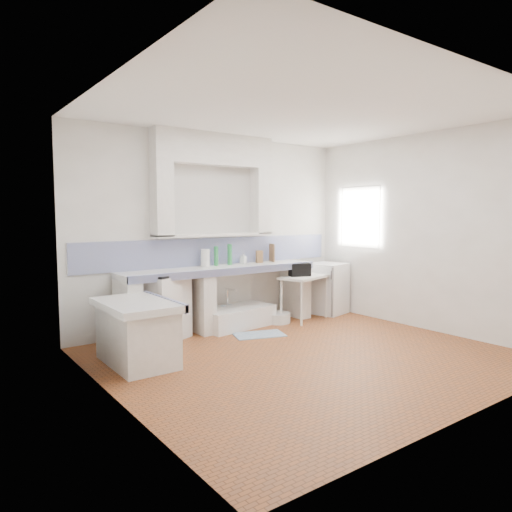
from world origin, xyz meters
TOP-DOWN VIEW (x-y plane):
  - floor at (0.00, 0.00)m, footprint 4.50×4.50m
  - ceiling at (0.00, 0.00)m, footprint 4.50×4.50m
  - wall_back at (0.00, 2.00)m, footprint 4.50×0.00m
  - wall_front at (0.00, -2.00)m, footprint 4.50×0.00m
  - wall_left at (-2.25, 0.00)m, footprint 0.00×4.50m
  - wall_right at (2.25, 0.00)m, footprint 0.00×4.50m
  - alcove_mass at (-0.10, 1.88)m, footprint 1.90×0.25m
  - window_frame at (2.42, 1.20)m, footprint 0.35×0.86m
  - lace_valance at (2.28, 1.20)m, footprint 0.01×0.84m
  - counter_slab at (-0.10, 1.70)m, footprint 3.00×0.60m
  - counter_lip at (-0.10, 1.42)m, footprint 3.00×0.04m
  - counter_pier_left at (-1.50, 1.70)m, footprint 0.20×0.55m
  - counter_pier_mid at (-0.45, 1.70)m, footprint 0.20×0.55m
  - counter_pier_right at (1.30, 1.70)m, footprint 0.20×0.55m
  - peninsula_top at (-1.70, 0.90)m, footprint 0.70×1.10m
  - peninsula_base at (-1.70, 0.90)m, footprint 0.60×1.00m
  - peninsula_lip at (-1.37, 0.90)m, footprint 0.04×1.10m
  - backsplash at (0.00, 1.99)m, footprint 4.27×0.03m
  - stove at (-1.04, 1.71)m, footprint 0.78×0.77m
  - sink at (0.12, 1.67)m, footprint 1.17×0.73m
  - side_table at (1.23, 1.41)m, footprint 0.93×0.68m
  - fridge at (1.89, 1.56)m, footprint 0.66×0.66m
  - bucket_red at (-0.21, 1.60)m, footprint 0.31×0.31m
  - bucket_orange at (0.15, 1.61)m, footprint 0.30×0.30m
  - bucket_blue at (0.52, 1.59)m, footprint 0.36×0.36m
  - basin_white at (0.79, 1.51)m, footprint 0.46×0.46m
  - water_bottle_a at (0.00, 1.82)m, footprint 0.09×0.09m
  - water_bottle_b at (0.13, 1.85)m, footprint 0.10×0.10m
  - black_bag at (1.15, 1.42)m, footprint 0.36×0.28m
  - green_bottle_a at (-0.10, 1.85)m, footprint 0.08×0.08m
  - green_bottle_b at (0.13, 1.83)m, footprint 0.07×0.07m
  - knife_block at (0.66, 1.81)m, footprint 0.11×0.10m
  - cutting_board at (0.94, 1.85)m, footprint 0.08×0.20m
  - paper_towel at (-0.30, 1.82)m, footprint 0.16×0.16m
  - soap_bottle at (0.38, 1.85)m, footprint 0.10×0.10m
  - rug at (0.11, 1.08)m, footprint 0.77×0.58m

SIDE VIEW (x-z plane):
  - floor at x=0.00m, z-range 0.00..0.00m
  - rug at x=0.11m, z-range 0.00..0.01m
  - basin_white at x=0.79m, z-range 0.00..0.15m
  - bucket_orange at x=0.15m, z-range 0.00..0.24m
  - bucket_red at x=-0.21m, z-range 0.00..0.25m
  - sink at x=0.12m, z-range 0.00..0.27m
  - bucket_blue at x=0.52m, z-range 0.00..0.28m
  - water_bottle_b at x=0.13m, z-range 0.00..0.30m
  - water_bottle_a at x=0.00m, z-range 0.00..0.31m
  - peninsula_base at x=-1.70m, z-range 0.00..0.62m
  - side_table at x=1.23m, z-range 0.33..0.37m
  - counter_pier_left at x=-1.50m, z-range 0.00..0.82m
  - counter_pier_mid at x=-0.45m, z-range 0.00..0.82m
  - counter_pier_right at x=1.30m, z-range 0.00..0.82m
  - fridge at x=1.89m, z-range 0.00..0.84m
  - stove at x=-1.04m, z-range 0.00..0.84m
  - peninsula_top at x=-1.70m, z-range 0.62..0.70m
  - peninsula_lip at x=-1.37m, z-range 0.61..0.71m
  - black_bag at x=1.15m, z-range 0.70..0.89m
  - counter_slab at x=-0.10m, z-range 0.82..0.90m
  - counter_lip at x=-0.10m, z-range 0.81..0.91m
  - soap_bottle at x=0.38m, z-range 0.90..1.07m
  - knife_block at x=0.66m, z-range 0.90..1.09m
  - paper_towel at x=-0.30m, z-range 0.90..1.15m
  - cutting_board at x=0.94m, z-range 0.90..1.18m
  - green_bottle_a at x=-0.10m, z-range 0.90..1.19m
  - green_bottle_b at x=0.13m, z-range 0.90..1.21m
  - backsplash at x=0.00m, z-range 0.90..1.30m
  - wall_back at x=0.00m, z-range -0.85..3.65m
  - wall_front at x=0.00m, z-range -0.85..3.65m
  - wall_left at x=-2.25m, z-range -0.85..3.65m
  - wall_right at x=2.25m, z-range -0.85..3.65m
  - window_frame at x=2.42m, z-range 1.07..2.13m
  - lace_valance at x=2.28m, z-range 1.86..2.10m
  - alcove_mass at x=-0.10m, z-range 2.35..2.80m
  - ceiling at x=0.00m, z-range 2.80..2.80m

